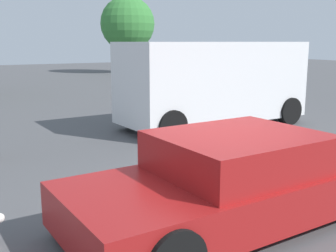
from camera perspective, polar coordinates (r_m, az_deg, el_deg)
The scene contains 4 objects.
ground_plane at distance 5.92m, azimuth 8.35°, elevation -11.49°, with size 80.00×80.00×0.00m, color #515154.
sedan_foreground at distance 5.50m, azimuth 10.00°, elevation -7.27°, with size 4.79×2.18×1.17m.
van_white at distance 11.43m, azimuth 6.23°, elevation 6.05°, with size 5.28×2.42×2.29m.
tree_back_center at distance 31.26m, azimuth -5.55°, elevation 13.70°, with size 3.92×3.92×5.51m.
Camera 1 is at (-3.35, -4.31, 2.30)m, focal length 44.67 mm.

